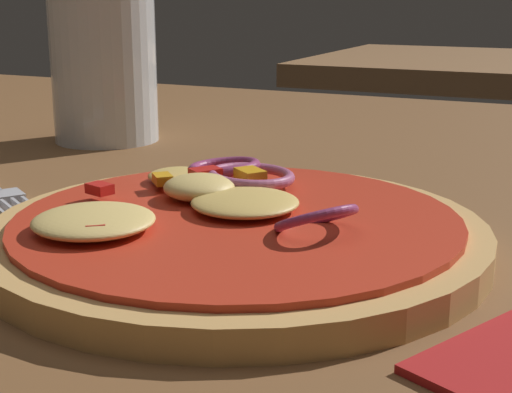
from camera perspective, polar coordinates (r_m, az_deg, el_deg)
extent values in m
cube|color=brown|center=(0.38, -5.07, -4.98)|extent=(1.26, 1.01, 0.04)
cylinder|color=tan|center=(0.34, -1.41, -2.98)|extent=(0.22, 0.22, 0.01)
cylinder|color=red|center=(0.34, -1.42, -1.71)|extent=(0.20, 0.20, 0.00)
ellipsoid|color=#E5BC60|center=(0.35, -0.82, -0.43)|extent=(0.05, 0.05, 0.01)
ellipsoid|color=#EFCC72|center=(0.33, -11.97, -1.75)|extent=(0.05, 0.05, 0.01)
ellipsoid|color=#EFCC72|center=(0.37, -4.41, 0.62)|extent=(0.03, 0.03, 0.01)
ellipsoid|color=#E5BC60|center=(0.40, -5.77, 1.55)|extent=(0.03, 0.03, 0.01)
torus|color=#93386B|center=(0.32, 4.50, -1.63)|extent=(0.05, 0.05, 0.02)
torus|color=#B25984|center=(0.39, -0.38, 1.55)|extent=(0.06, 0.06, 0.01)
torus|color=#93386B|center=(0.40, -1.90, 2.16)|extent=(0.05, 0.05, 0.01)
cube|color=orange|center=(0.38, -0.43, 1.57)|extent=(0.02, 0.02, 0.01)
cube|color=red|center=(0.31, -11.90, -2.23)|extent=(0.01, 0.01, 0.00)
cube|color=red|center=(0.39, -4.30, 1.74)|extent=(0.02, 0.02, 0.01)
cube|color=red|center=(0.37, -11.55, 0.58)|extent=(0.01, 0.01, 0.00)
cube|color=orange|center=(0.38, -6.96, 1.30)|extent=(0.01, 0.01, 0.00)
cube|color=silver|center=(0.44, -18.36, -0.11)|extent=(0.03, 0.03, 0.01)
cube|color=silver|center=(0.42, -18.49, -1.12)|extent=(0.03, 0.02, 0.00)
cube|color=silver|center=(0.42, -17.75, -1.01)|extent=(0.03, 0.02, 0.00)
cube|color=silver|center=(0.42, -17.01, -0.89)|extent=(0.03, 0.02, 0.00)
cube|color=silver|center=(0.42, -16.28, -0.78)|extent=(0.03, 0.02, 0.00)
cylinder|color=silver|center=(0.60, -11.25, 9.78)|extent=(0.08, 0.08, 0.12)
cylinder|color=#C67214|center=(0.60, -11.15, 7.77)|extent=(0.07, 0.07, 0.08)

